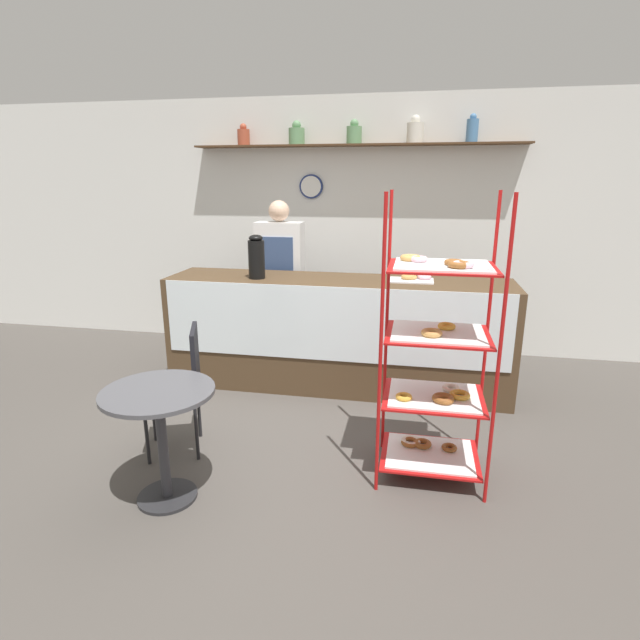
% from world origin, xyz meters
% --- Properties ---
extents(ground_plane, '(14.00, 14.00, 0.00)m').
position_xyz_m(ground_plane, '(0.00, 0.00, 0.00)').
color(ground_plane, '#4C4742').
extents(back_wall, '(10.00, 0.30, 2.70)m').
position_xyz_m(back_wall, '(-0.00, 2.46, 1.37)').
color(back_wall, white).
rests_on(back_wall, ground_plane).
extents(display_counter, '(3.06, 0.67, 1.01)m').
position_xyz_m(display_counter, '(0.00, 1.25, 0.50)').
color(display_counter, '#4C3823').
rests_on(display_counter, ground_plane).
extents(pastry_rack, '(0.67, 0.54, 1.80)m').
position_xyz_m(pastry_rack, '(0.83, -0.07, 0.77)').
color(pastry_rack, '#B71414').
rests_on(pastry_rack, ground_plane).
extents(person_worker, '(0.47, 0.23, 1.66)m').
position_xyz_m(person_worker, '(-0.68, 1.79, 0.90)').
color(person_worker, '#282833').
rests_on(person_worker, ground_plane).
extents(cafe_table, '(0.64, 0.64, 0.71)m').
position_xyz_m(cafe_table, '(-0.73, -0.66, 0.53)').
color(cafe_table, '#262628').
rests_on(cafe_table, ground_plane).
extents(cafe_chair, '(0.49, 0.49, 0.89)m').
position_xyz_m(cafe_chair, '(-0.86, -0.09, 0.55)').
color(cafe_chair, black).
rests_on(cafe_chair, ground_plane).
extents(coffee_carafe, '(0.15, 0.15, 0.39)m').
position_xyz_m(coffee_carafe, '(-0.71, 1.15, 1.19)').
color(coffee_carafe, black).
rests_on(coffee_carafe, display_counter).
extents(donut_tray_counter, '(0.38, 0.25, 0.05)m').
position_xyz_m(donut_tray_counter, '(0.67, 1.32, 1.03)').
color(donut_tray_counter, silver).
rests_on(donut_tray_counter, display_counter).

